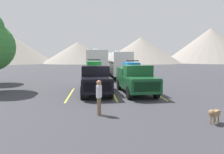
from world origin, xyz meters
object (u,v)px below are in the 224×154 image
object	(u,v)px
pickup_truck_a	(95,78)
dog	(214,114)
person_a	(99,95)
pickup_truck_b	(135,78)
camper_trailer_b	(119,63)
camper_trailer_a	(96,63)

from	to	relation	value
pickup_truck_a	dog	world-z (taller)	pickup_truck_a
pickup_truck_a	person_a	size ratio (longest dim) A/B	3.34
pickup_truck_a	dog	xyz separation A→B (m)	(5.05, -7.61, -0.77)
pickup_truck_b	camper_trailer_b	size ratio (longest dim) A/B	0.62
pickup_truck_a	dog	bearing A→B (deg)	-56.44
camper_trailer_a	pickup_truck_a	bearing A→B (deg)	-91.24
camper_trailer_b	dog	xyz separation A→B (m)	(1.78, -18.50, -1.50)
pickup_truck_a	camper_trailer_a	world-z (taller)	camper_trailer_a
camper_trailer_b	dog	world-z (taller)	camper_trailer_b
person_a	dog	distance (m)	5.18
camper_trailer_b	camper_trailer_a	bearing A→B (deg)	-162.16
camper_trailer_b	dog	size ratio (longest dim) A/B	12.45
camper_trailer_b	pickup_truck_a	bearing A→B (deg)	-106.69
pickup_truck_a	pickup_truck_b	size ratio (longest dim) A/B	1.03
pickup_truck_a	pickup_truck_b	xyz separation A→B (m)	(3.15, -0.38, -0.02)
pickup_truck_a	pickup_truck_b	bearing A→B (deg)	-6.96
pickup_truck_b	dog	world-z (taller)	pickup_truck_b
pickup_truck_b	person_a	world-z (taller)	pickup_truck_b
pickup_truck_a	camper_trailer_a	xyz separation A→B (m)	(0.21, 9.91, 0.84)
camper_trailer_a	camper_trailer_b	distance (m)	3.21
pickup_truck_b	person_a	size ratio (longest dim) A/B	3.25
pickup_truck_b	camper_trailer_a	distance (m)	10.74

